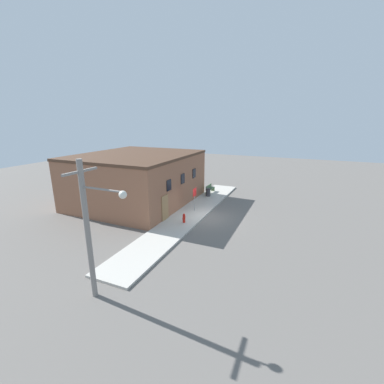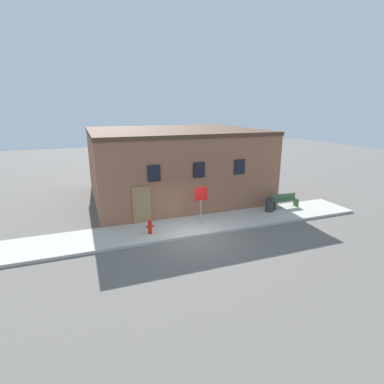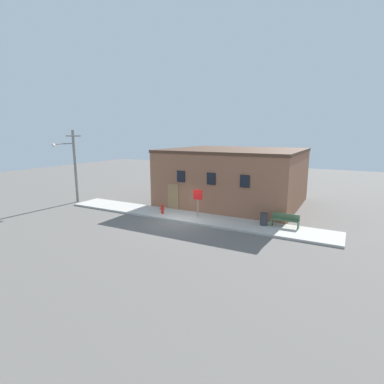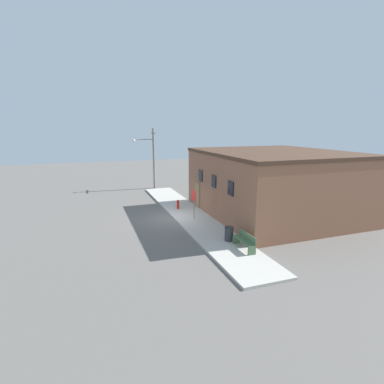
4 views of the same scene
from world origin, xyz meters
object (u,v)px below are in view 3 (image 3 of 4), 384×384
object	(u,v)px
utility_pole	(73,163)
bench	(285,220)
fire_hydrant	(162,209)
stop_sign	(198,198)
trash_bin	(264,219)

from	to	relation	value
utility_pole	bench	bearing A→B (deg)	3.28
fire_hydrant	bench	distance (m)	9.07
stop_sign	trash_bin	xyz separation A→B (m)	(4.76, 0.45, -1.05)
stop_sign	bench	distance (m)	6.24
bench	trash_bin	bearing A→B (deg)	-167.96
fire_hydrant	utility_pole	xyz separation A→B (m)	(-9.50, 0.00, 3.06)
fire_hydrant	utility_pole	distance (m)	9.98
trash_bin	utility_pole	distance (m)	17.43
stop_sign	bench	bearing A→B (deg)	6.93
trash_bin	utility_pole	xyz separation A→B (m)	(-17.15, -0.77, 3.02)
bench	trash_bin	size ratio (longest dim) A/B	2.14
fire_hydrant	utility_pole	size ratio (longest dim) A/B	0.11
fire_hydrant	trash_bin	xyz separation A→B (m)	(7.66, 0.77, 0.05)
utility_pole	trash_bin	bearing A→B (deg)	2.58
bench	utility_pole	world-z (taller)	utility_pole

